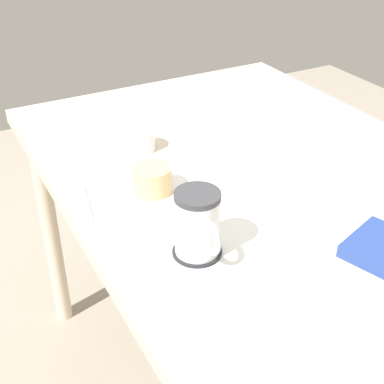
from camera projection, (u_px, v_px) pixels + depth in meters
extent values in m
cylinder|color=beige|center=(51.00, 231.00, 1.66)|extent=(0.05, 0.05, 0.72)
cylinder|color=beige|center=(250.00, 174.00, 1.96)|extent=(0.05, 0.05, 0.72)
cube|color=beige|center=(267.00, 183.00, 1.17)|extent=(1.28, 0.85, 0.04)
cylinder|color=#D1B27F|center=(322.00, 231.00, 1.90)|extent=(0.04, 0.04, 0.43)
cube|color=white|center=(174.00, 219.00, 1.02)|extent=(0.39, 0.30, 0.00)
cylinder|color=white|center=(153.00, 193.00, 1.08)|extent=(0.17, 0.17, 0.01)
cylinder|color=#E5BC7F|center=(152.00, 179.00, 1.07)|extent=(0.08, 0.08, 0.05)
cylinder|color=#232328|center=(197.00, 251.00, 0.93)|extent=(0.09, 0.09, 0.00)
cylinder|color=white|center=(197.00, 225.00, 0.90)|extent=(0.08, 0.08, 0.11)
cylinder|color=#3D3D42|center=(197.00, 196.00, 0.87)|extent=(0.08, 0.08, 0.01)
torus|color=white|center=(209.00, 237.00, 0.87)|extent=(0.06, 0.01, 0.06)
cylinder|color=silver|center=(86.00, 202.00, 1.06)|extent=(0.13, 0.03, 0.01)
cube|color=white|center=(253.00, 330.00, 0.78)|extent=(0.16, 0.16, 0.00)
cylinder|color=white|center=(141.00, 140.00, 1.26)|extent=(0.07, 0.07, 0.05)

